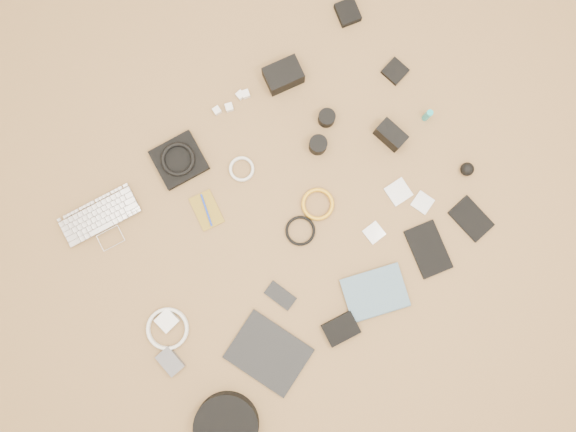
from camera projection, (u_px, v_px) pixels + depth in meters
room_shell at (273, 191)px, 0.80m from camera, size 4.04×4.04×2.58m
laptop at (105, 226)px, 2.03m from camera, size 0.31×0.24×0.02m
headphone_pouch at (179, 160)px, 2.05m from camera, size 0.19×0.18×0.03m
headphones at (178, 159)px, 2.02m from camera, size 0.16×0.16×0.02m
charger_a at (217, 111)px, 2.06m from camera, size 0.03×0.03×0.02m
charger_b at (240, 95)px, 2.07m from camera, size 0.03×0.03×0.02m
charger_c at (246, 94)px, 2.07m from camera, size 0.03×0.03×0.03m
charger_d at (229, 107)px, 2.06m from camera, size 0.04×0.04×0.03m
dslr_camera at (283, 75)px, 2.04m from camera, size 0.15×0.12×0.08m
lens_pouch at (348, 12)px, 2.08m from camera, size 0.10×0.10×0.03m
notebook_olive at (207, 210)px, 2.04m from camera, size 0.11×0.15×0.01m
pen_blue at (206, 210)px, 2.04m from camera, size 0.04×0.12×0.01m
cable_white_a at (242, 169)px, 2.05m from camera, size 0.10×0.10×0.01m
lens_a at (318, 145)px, 2.03m from camera, size 0.09×0.09×0.07m
lens_b at (327, 118)px, 2.04m from camera, size 0.07×0.07×0.06m
card_reader at (395, 71)px, 2.07m from camera, size 0.09×0.09×0.02m
power_brick at (167, 320)px, 2.01m from camera, size 0.07×0.07×0.03m
cable_white_b at (168, 328)px, 2.01m from camera, size 0.18×0.18×0.01m
cable_black at (300, 231)px, 2.04m from camera, size 0.12×0.12×0.01m
cable_yellow at (318, 204)px, 2.04m from camera, size 0.13×0.13×0.01m
flash at (391, 135)px, 2.03m from camera, size 0.08×0.12×0.08m
lens_cleaner at (427, 115)px, 2.03m from camera, size 0.02×0.02×0.08m
battery_charger at (170, 361)px, 2.00m from camera, size 0.07×0.10×0.03m
tablet at (269, 353)px, 2.01m from camera, size 0.28×0.32×0.01m
phone at (280, 296)px, 2.02m from camera, size 0.09×0.12×0.01m
filter_case_left at (374, 233)px, 2.04m from camera, size 0.06×0.06×0.01m
filter_case_mid at (398, 192)px, 2.05m from camera, size 0.08×0.08×0.01m
filter_case_right at (422, 203)px, 2.05m from camera, size 0.08×0.08×0.01m
air_blower at (467, 169)px, 2.03m from camera, size 0.05×0.05×0.05m
headphone_case at (226, 426)px, 1.96m from camera, size 0.23×0.23×0.06m
drive_case at (341, 329)px, 2.00m from camera, size 0.13×0.10×0.03m
paperback at (382, 315)px, 2.01m from camera, size 0.26×0.23×0.02m
notebook_black_a at (428, 249)px, 2.03m from camera, size 0.16×0.21×0.01m
notebook_black_b at (471, 219)px, 2.04m from camera, size 0.11×0.16×0.01m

